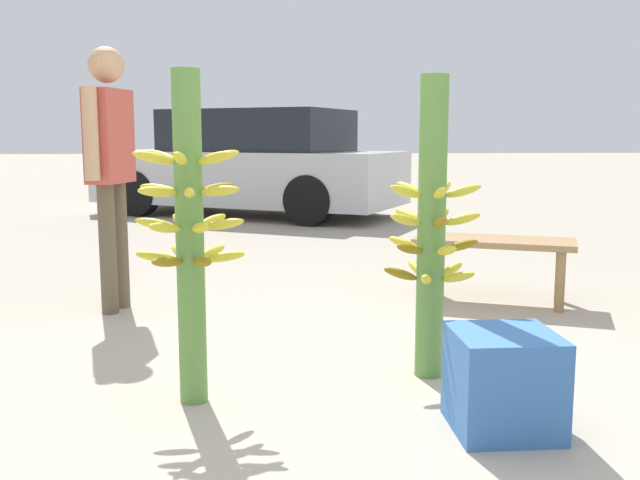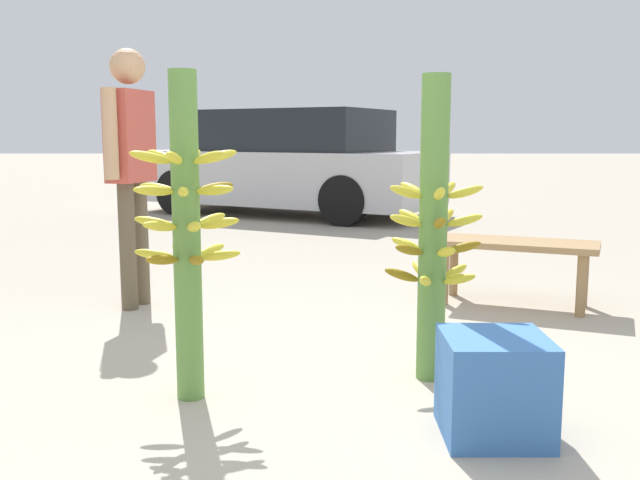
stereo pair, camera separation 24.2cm
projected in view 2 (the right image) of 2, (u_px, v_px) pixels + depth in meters
ground_plane at (319, 402)px, 2.96m from camera, size 80.00×80.00×0.00m
banana_stalk_left at (183, 230)px, 2.91m from camera, size 0.45×0.45×1.36m
banana_stalk_center at (429, 231)px, 3.16m from camera, size 0.44×0.43×1.36m
vendor_person at (127, 153)px, 4.46m from camera, size 0.25×0.55×1.63m
market_bench at (511, 252)px, 4.60m from camera, size 1.11×0.77×0.43m
parked_car at (286, 165)px, 9.87m from camera, size 4.47×3.49×1.44m
produce_crate at (490, 386)px, 2.61m from camera, size 0.38×0.38×0.38m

